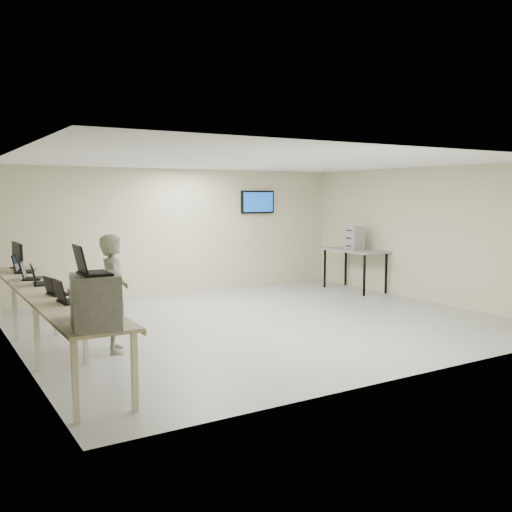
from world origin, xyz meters
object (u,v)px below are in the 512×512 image
workbench (47,294)px  soldier (114,293)px  side_table (355,252)px  equipment_box (96,302)px

workbench → soldier: 0.96m
workbench → side_table: side_table is taller
workbench → side_table: size_ratio=3.75×
equipment_box → workbench: bearing=98.3°
soldier → side_table: 6.76m
equipment_box → side_table: (7.25, 4.47, -0.28)m
soldier → side_table: size_ratio=1.05×
soldier → side_table: soldier is taller
soldier → equipment_box: bearing=170.4°
soldier → side_table: (6.38, 2.24, 0.05)m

